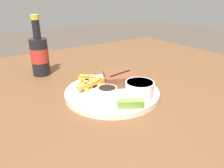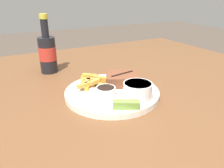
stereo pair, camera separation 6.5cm
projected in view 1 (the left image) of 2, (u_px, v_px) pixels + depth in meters
name	position (u px, v px, depth m)	size (l,w,h in m)	color
dining_table	(112.00, 113.00, 0.69)	(1.47, 1.28, 0.73)	brown
dinner_plate	(112.00, 93.00, 0.66)	(0.28, 0.28, 0.02)	silver
steak_portion	(120.00, 78.00, 0.70)	(0.13, 0.13, 0.03)	brown
fries_pile	(90.00, 83.00, 0.69)	(0.12, 0.12, 0.02)	#C08F3B
coleslaw_cup	(139.00, 89.00, 0.60)	(0.08, 0.08, 0.05)	white
dipping_sauce_cup	(107.00, 91.00, 0.62)	(0.06, 0.06, 0.02)	silver
pickle_spear	(131.00, 104.00, 0.55)	(0.07, 0.05, 0.02)	olive
fork_utensil	(88.00, 90.00, 0.66)	(0.12, 0.09, 0.00)	#B7B7BC
knife_utensil	(108.00, 85.00, 0.69)	(0.14, 0.12, 0.01)	#B7B7BC
beer_bottle	(40.00, 54.00, 0.80)	(0.06, 0.06, 0.22)	black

